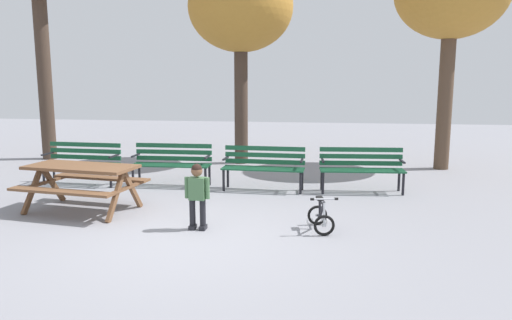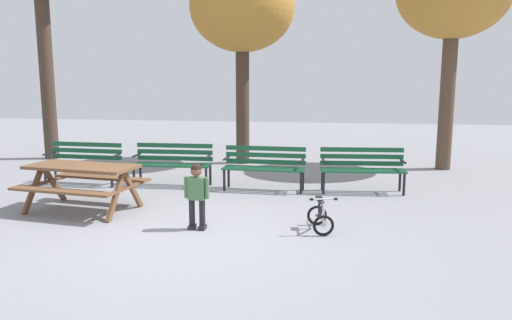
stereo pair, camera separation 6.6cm
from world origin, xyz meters
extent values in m
plane|color=gray|center=(0.00, 0.00, 0.00)|extent=(36.00, 36.00, 0.00)
cube|color=brown|center=(-2.06, 1.14, 0.74)|extent=(1.89, 1.01, 0.05)
cube|color=brown|center=(-2.14, 0.60, 0.45)|extent=(1.82, 0.50, 0.04)
cube|color=brown|center=(-1.98, 1.69, 0.45)|extent=(1.82, 0.50, 0.04)
cube|color=brown|center=(-2.87, 1.01, 0.36)|extent=(0.14, 0.57, 0.76)
cube|color=brown|center=(-2.80, 1.50, 0.36)|extent=(0.14, 0.57, 0.76)
cube|color=brown|center=(-2.83, 1.26, 0.42)|extent=(0.24, 1.10, 0.04)
cube|color=brown|center=(-1.33, 0.78, 0.36)|extent=(0.14, 0.57, 0.76)
cube|color=brown|center=(-1.25, 1.28, 0.36)|extent=(0.14, 0.57, 0.76)
cube|color=brown|center=(-1.29, 1.03, 0.42)|extent=(0.24, 1.10, 0.04)
cube|color=#195133|center=(-3.08, 3.22, 0.44)|extent=(1.60, 0.16, 0.03)
cube|color=#195133|center=(-3.08, 3.10, 0.44)|extent=(1.60, 0.16, 0.03)
cube|color=#195133|center=(-3.09, 2.98, 0.44)|extent=(1.60, 0.16, 0.03)
cube|color=#195133|center=(-3.10, 2.86, 0.44)|extent=(1.60, 0.16, 0.03)
cube|color=#195133|center=(-3.07, 3.26, 0.54)|extent=(1.60, 0.13, 0.09)
cube|color=#195133|center=(-3.07, 3.26, 0.67)|extent=(1.60, 0.13, 0.09)
cube|color=#195133|center=(-3.07, 3.26, 0.81)|extent=(1.60, 0.13, 0.09)
cylinder|color=black|center=(-2.35, 2.84, 0.22)|extent=(0.05, 0.05, 0.44)
cylinder|color=black|center=(-2.33, 3.20, 0.22)|extent=(0.05, 0.05, 0.44)
cube|color=black|center=(-2.34, 3.02, 0.62)|extent=(0.06, 0.40, 0.03)
cylinder|color=black|center=(-3.84, 2.92, 0.22)|extent=(0.05, 0.05, 0.44)
cylinder|color=black|center=(-3.82, 3.28, 0.22)|extent=(0.05, 0.05, 0.44)
cube|color=black|center=(-3.83, 3.10, 0.62)|extent=(0.06, 0.40, 0.03)
cube|color=#195133|center=(-1.19, 3.33, 0.44)|extent=(1.60, 0.09, 0.03)
cube|color=#195133|center=(-1.19, 3.21, 0.44)|extent=(1.60, 0.09, 0.03)
cube|color=#195133|center=(-1.19, 3.09, 0.44)|extent=(1.60, 0.09, 0.03)
cube|color=#195133|center=(-1.18, 2.97, 0.44)|extent=(1.60, 0.09, 0.03)
cube|color=#195133|center=(-1.19, 3.37, 0.54)|extent=(1.60, 0.06, 0.09)
cube|color=#195133|center=(-1.19, 3.37, 0.67)|extent=(1.60, 0.06, 0.09)
cube|color=#195133|center=(-1.19, 3.37, 0.81)|extent=(1.60, 0.06, 0.09)
cylinder|color=black|center=(-0.43, 3.00, 0.22)|extent=(0.05, 0.05, 0.44)
cylinder|color=black|center=(-0.44, 3.36, 0.22)|extent=(0.05, 0.05, 0.44)
cube|color=black|center=(-0.44, 3.18, 0.62)|extent=(0.04, 0.40, 0.03)
cylinder|color=black|center=(-1.93, 2.98, 0.22)|extent=(0.05, 0.05, 0.44)
cylinder|color=black|center=(-1.94, 3.34, 0.22)|extent=(0.05, 0.05, 0.44)
cube|color=black|center=(-1.94, 3.16, 0.62)|extent=(0.04, 0.40, 0.03)
cube|color=#195133|center=(0.72, 3.19, 0.44)|extent=(1.60, 0.13, 0.03)
cube|color=#195133|center=(0.72, 3.07, 0.44)|extent=(1.60, 0.13, 0.03)
cube|color=#195133|center=(0.71, 2.95, 0.44)|extent=(1.60, 0.13, 0.03)
cube|color=#195133|center=(0.71, 2.83, 0.44)|extent=(1.60, 0.13, 0.03)
cube|color=#195133|center=(0.72, 3.23, 0.54)|extent=(1.60, 0.10, 0.09)
cube|color=#195133|center=(0.72, 3.23, 0.67)|extent=(1.60, 0.10, 0.09)
cube|color=#195133|center=(0.72, 3.23, 0.81)|extent=(1.60, 0.10, 0.09)
cylinder|color=black|center=(1.46, 2.82, 0.22)|extent=(0.05, 0.05, 0.44)
cylinder|color=black|center=(1.47, 3.18, 0.22)|extent=(0.05, 0.05, 0.44)
cube|color=black|center=(1.46, 3.00, 0.62)|extent=(0.05, 0.40, 0.03)
cylinder|color=black|center=(-0.04, 2.88, 0.22)|extent=(0.05, 0.05, 0.44)
cylinder|color=black|center=(-0.03, 3.24, 0.22)|extent=(0.05, 0.05, 0.44)
cube|color=black|center=(-0.04, 3.06, 0.62)|extent=(0.05, 0.40, 0.03)
cube|color=#195133|center=(2.60, 3.29, 0.44)|extent=(1.60, 0.19, 0.03)
cube|color=#195133|center=(2.61, 3.17, 0.44)|extent=(1.60, 0.19, 0.03)
cube|color=#195133|center=(2.62, 3.05, 0.44)|extent=(1.60, 0.19, 0.03)
cube|color=#195133|center=(2.63, 2.93, 0.44)|extent=(1.60, 0.19, 0.03)
cube|color=#195133|center=(2.60, 3.33, 0.54)|extent=(1.60, 0.16, 0.09)
cube|color=#195133|center=(2.60, 3.33, 0.67)|extent=(1.60, 0.16, 0.09)
cube|color=#195133|center=(2.60, 3.33, 0.81)|extent=(1.60, 0.16, 0.09)
cylinder|color=black|center=(3.37, 3.01, 0.22)|extent=(0.05, 0.05, 0.44)
cylinder|color=black|center=(3.35, 3.36, 0.22)|extent=(0.05, 0.05, 0.44)
cube|color=black|center=(3.36, 3.19, 0.62)|extent=(0.07, 0.40, 0.03)
cylinder|color=black|center=(1.88, 2.89, 0.22)|extent=(0.05, 0.05, 0.44)
cylinder|color=black|center=(1.85, 3.25, 0.22)|extent=(0.05, 0.05, 0.44)
cube|color=black|center=(1.86, 3.07, 0.62)|extent=(0.07, 0.40, 0.03)
cylinder|color=black|center=(0.16, 0.41, 0.22)|extent=(0.09, 0.09, 0.45)
cube|color=black|center=(0.16, 0.41, 0.03)|extent=(0.09, 0.16, 0.06)
cylinder|color=black|center=(0.01, 0.42, 0.22)|extent=(0.09, 0.09, 0.45)
cube|color=black|center=(0.01, 0.42, 0.03)|extent=(0.09, 0.16, 0.06)
cube|color=#477047|center=(0.08, 0.42, 0.61)|extent=(0.24, 0.14, 0.33)
sphere|color=brown|center=(0.08, 0.42, 0.87)|extent=(0.16, 0.16, 0.16)
sphere|color=black|center=(0.08, 0.42, 0.90)|extent=(0.16, 0.16, 0.16)
cylinder|color=#477047|center=(0.24, 0.41, 0.62)|extent=(0.07, 0.07, 0.31)
cylinder|color=#477047|center=(-0.07, 0.42, 0.62)|extent=(0.07, 0.07, 0.31)
torus|color=black|center=(1.91, 0.37, 0.15)|extent=(0.30, 0.10, 0.30)
cylinder|color=silver|center=(1.91, 0.37, 0.15)|extent=(0.06, 0.05, 0.04)
torus|color=black|center=(1.81, 0.88, 0.15)|extent=(0.30, 0.10, 0.30)
cylinder|color=silver|center=(1.81, 0.88, 0.15)|extent=(0.06, 0.05, 0.04)
torus|color=white|center=(1.92, 0.90, 0.05)|extent=(0.11, 0.05, 0.11)
torus|color=white|center=(1.70, 0.86, 0.05)|extent=(0.11, 0.05, 0.11)
cylinder|color=black|center=(1.88, 0.55, 0.32)|extent=(0.10, 0.31, 0.32)
cylinder|color=black|center=(1.84, 0.70, 0.30)|extent=(0.05, 0.08, 0.27)
cylinder|color=black|center=(1.83, 0.78, 0.16)|extent=(0.07, 0.20, 0.05)
cylinder|color=silver|center=(1.91, 0.39, 0.31)|extent=(0.05, 0.08, 0.32)
cylinder|color=black|center=(1.87, 0.57, 0.42)|extent=(0.10, 0.32, 0.05)
cube|color=black|center=(1.84, 0.72, 0.45)|extent=(0.12, 0.18, 0.04)
cylinder|color=silver|center=(1.90, 0.41, 0.52)|extent=(0.34, 0.09, 0.02)
cylinder|color=black|center=(2.07, 0.45, 0.52)|extent=(0.06, 0.05, 0.04)
cylinder|color=black|center=(1.74, 0.38, 0.52)|extent=(0.06, 0.05, 0.04)
cylinder|color=#423328|center=(-5.54, 6.03, 2.21)|extent=(0.37, 0.37, 4.41)
cylinder|color=#423328|center=(-0.24, 6.09, 1.51)|extent=(0.34, 0.34, 3.01)
ellipsoid|color=#B27A2D|center=(-0.24, 6.09, 3.91)|extent=(2.60, 2.60, 2.20)
cylinder|color=brown|center=(4.71, 5.96, 1.63)|extent=(0.35, 0.35, 3.27)
camera|label=1|loc=(1.89, -6.31, 2.19)|focal=34.50mm
camera|label=2|loc=(1.96, -6.30, 2.19)|focal=34.50mm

